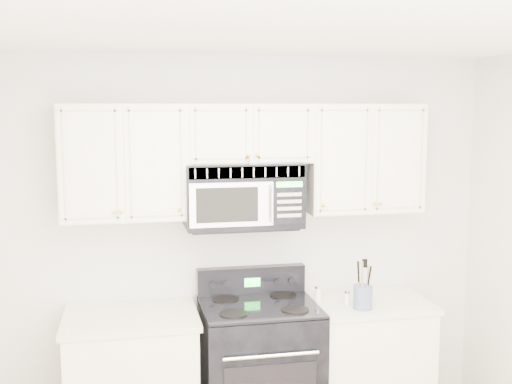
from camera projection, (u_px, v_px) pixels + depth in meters
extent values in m
cube|color=white|center=(318.00, 23.00, 2.68)|extent=(3.50, 3.50, 0.01)
cube|color=beige|center=(243.00, 242.00, 4.55)|extent=(3.50, 0.01, 2.60)
cube|color=beige|center=(131.00, 317.00, 4.14)|extent=(0.86, 0.65, 0.04)
cube|color=beige|center=(363.00, 365.00, 4.52)|extent=(0.82, 0.63, 0.88)
cube|color=beige|center=(365.00, 302.00, 4.46)|extent=(0.86, 0.65, 0.04)
cube|color=black|center=(259.00, 372.00, 4.35)|extent=(0.77, 0.66, 0.92)
cylinder|color=white|center=(271.00, 356.00, 3.97)|extent=(0.61, 0.02, 0.02)
cube|color=black|center=(260.00, 306.00, 4.29)|extent=(0.77, 0.66, 0.02)
cube|color=black|center=(251.00, 281.00, 4.56)|extent=(0.77, 0.08, 0.20)
cube|color=#1FFF37|center=(252.00, 282.00, 4.52)|extent=(0.11, 0.00, 0.06)
cube|color=beige|center=(123.00, 162.00, 4.15)|extent=(0.80, 0.33, 0.75)
cube|color=beige|center=(363.00, 158.00, 4.48)|extent=(0.80, 0.33, 0.75)
cube|color=beige|center=(247.00, 133.00, 4.29)|extent=(0.84, 0.33, 0.39)
sphere|color=gold|center=(121.00, 212.00, 4.00)|extent=(0.03, 0.03, 0.03)
sphere|color=gold|center=(179.00, 210.00, 4.07)|extent=(0.03, 0.03, 0.03)
sphere|color=gold|center=(324.00, 205.00, 4.26)|extent=(0.03, 0.03, 0.03)
sphere|color=gold|center=(375.00, 204.00, 4.34)|extent=(0.03, 0.03, 0.03)
sphere|color=gold|center=(248.00, 155.00, 4.12)|extent=(0.03, 0.03, 0.03)
sphere|color=gold|center=(258.00, 155.00, 4.13)|extent=(0.03, 0.03, 0.03)
cylinder|color=red|center=(249.00, 164.00, 4.13)|extent=(0.00, 0.00, 0.11)
sphere|color=gold|center=(249.00, 174.00, 4.13)|extent=(0.04, 0.04, 0.04)
cube|color=black|center=(243.00, 195.00, 4.31)|extent=(0.78, 0.39, 0.43)
cube|color=#C0BC9A|center=(248.00, 172.00, 4.10)|extent=(0.76, 0.01, 0.08)
cube|color=#ADADAE|center=(232.00, 205.00, 4.10)|extent=(0.54, 0.01, 0.29)
cube|color=black|center=(227.00, 205.00, 4.09)|extent=(0.40, 0.01, 0.23)
cube|color=black|center=(289.00, 203.00, 4.17)|extent=(0.21, 0.01, 0.29)
cube|color=#1FFF37|center=(290.00, 184.00, 4.15)|extent=(0.17, 0.00, 0.04)
cylinder|color=white|center=(272.00, 204.00, 4.11)|extent=(0.02, 0.02, 0.25)
cylinder|color=#3D4E6D|center=(363.00, 297.00, 4.24)|extent=(0.13, 0.13, 0.16)
cylinder|color=#93734D|center=(368.00, 285.00, 4.24)|extent=(0.01, 0.01, 0.27)
cylinder|color=black|center=(359.00, 283.00, 4.26)|extent=(0.01, 0.01, 0.29)
cylinder|color=#93734D|center=(362.00, 284.00, 4.20)|extent=(0.01, 0.01, 0.32)
cylinder|color=black|center=(368.00, 285.00, 4.24)|extent=(0.01, 0.01, 0.27)
cylinder|color=#93734D|center=(359.00, 283.00, 4.26)|extent=(0.01, 0.01, 0.29)
cylinder|color=silver|center=(318.00, 295.00, 4.41)|extent=(0.04, 0.04, 0.09)
cylinder|color=white|center=(318.00, 287.00, 4.41)|extent=(0.05, 0.05, 0.02)
cylinder|color=silver|center=(347.00, 299.00, 4.34)|extent=(0.04, 0.04, 0.08)
cylinder|color=white|center=(347.00, 292.00, 4.33)|extent=(0.04, 0.04, 0.02)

